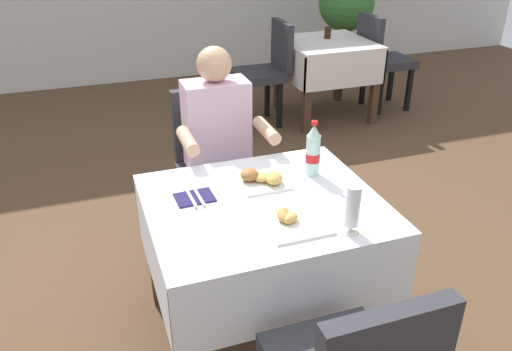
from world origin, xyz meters
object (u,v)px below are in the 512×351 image
Objects in this scene: plate_far_diner at (261,179)px; cola_bottle_primary at (313,151)px; main_dining_table at (263,235)px; background_chair_right at (381,56)px; potted_plant_corner at (346,9)px; seated_diner_far at (220,146)px; background_chair_left at (266,67)px; background_dining_table at (326,61)px; background_table_tumbler at (328,33)px; beer_glass_left at (352,209)px; napkin_cutlery_set at (195,197)px; chair_far_diner_seat at (215,163)px; plate_near_camera at (292,221)px.

cola_bottle_primary is at bearing 2.16° from plate_far_diner.
cola_bottle_primary is at bearing 28.57° from main_dining_table.
background_chair_right is 0.79× the size of potted_plant_corner.
seated_diner_far is 2.17m from background_chair_left.
background_dining_table is 7.71× the size of background_table_tumbler.
beer_glass_left is (0.20, -0.50, 0.08)m from plate_far_diner.
beer_glass_left is 0.25× the size of background_dining_table.
seated_diner_far reaches higher than napkin_cutlery_set.
napkin_cutlery_set is at bearing -134.93° from background_chair_right.
napkin_cutlery_set is (-0.28, -0.71, 0.20)m from chair_far_diner_seat.
cola_bottle_primary is (0.31, 0.17, 0.30)m from main_dining_table.
chair_far_diner_seat is at bearing 92.71° from plate_near_camera.
background_chair_right is (2.19, 2.50, -0.22)m from plate_far_diner.
plate_far_diner is (0.04, -0.57, 0.07)m from seated_diner_far.
napkin_cutlery_set is at bearing -126.56° from background_table_tumbler.
background_dining_table is at bearing 62.30° from cola_bottle_primary.
background_chair_left is at bearing 71.75° from plate_near_camera.
chair_far_diner_seat is 0.19m from seated_diner_far.
main_dining_table is at bearing -90.28° from seated_diner_far.
chair_far_diner_seat is 3.75m from potted_plant_corner.
background_chair_left is at bearing 75.98° from beer_glass_left.
plate_near_camera is at bearing -118.66° from background_table_tumbler.
beer_glass_left reaches higher than main_dining_table.
chair_far_diner_seat is at bearing 94.06° from plate_far_diner.
cola_bottle_primary is at bearing -127.81° from background_chair_right.
potted_plant_corner is at bearing 56.77° from plate_far_diner.
background_chair_left is at bearing 180.00° from background_chair_right.
background_dining_table is at bearing 50.06° from seated_diner_far.
potted_plant_corner is (2.33, 3.92, 0.06)m from plate_near_camera.
main_dining_table is at bearing -121.34° from background_dining_table.
chair_far_diner_seat reaches higher than main_dining_table.
plate_far_diner is at bearing 111.48° from beer_glass_left.
napkin_cutlery_set is at bearing -126.90° from background_dining_table.
background_chair_left reaches higher than background_dining_table.
chair_far_diner_seat is 2.07m from background_chair_left.
background_table_tumbler is at bearing 58.80° from main_dining_table.
background_dining_table is at bearing 61.30° from plate_near_camera.
seated_diner_far is at bearing -117.19° from background_chair_left.
seated_diner_far is 11.45× the size of background_table_tumbler.
cola_bottle_primary reaches higher than background_dining_table.
background_dining_table is 0.87× the size of background_chair_right.
plate_near_camera is 3.38m from background_table_tumbler.
background_dining_table is at bearing -125.66° from potted_plant_corner.
potted_plant_corner reaches higher than background_dining_table.
cola_bottle_primary is (0.31, -0.67, 0.32)m from chair_far_diner_seat.
chair_far_diner_seat reaches higher than plate_far_diner.
main_dining_table is 0.81× the size of seated_diner_far.
beer_glass_left is (0.24, -1.07, 0.15)m from seated_diner_far.
chair_far_diner_seat and background_chair_left have the same top height.
potted_plant_corner reaches higher than plate_near_camera.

